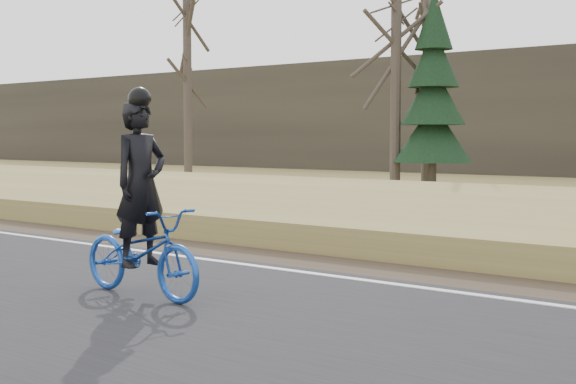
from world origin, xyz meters
The scene contains 12 objects.
ground centered at (0.00, 0.00, 0.00)m, with size 120.00×120.00×0.00m, color #95894C.
road centered at (0.00, -2.50, 0.03)m, with size 120.00×6.00×0.06m, color black.
edge_line centered at (0.00, 0.20, 0.07)m, with size 120.00×0.12×0.01m, color silver.
shoulder centered at (0.00, 1.20, 0.02)m, with size 120.00×1.60×0.04m, color #473A2B.
embankment centered at (0.00, 4.20, 0.22)m, with size 120.00×5.00×0.44m, color #95894C.
ballast centered at (0.00, 8.00, 0.23)m, with size 120.00×3.00×0.45m, color slate.
railroad centered at (0.00, 8.00, 0.53)m, with size 120.00×2.40×0.29m.
cyclist centered at (1.26, -2.20, 0.81)m, with size 1.97×0.77×2.37m.
bare_tree_far_left centered at (-16.48, 16.18, 4.18)m, with size 0.36×0.36×8.35m, color #483E35.
bare_tree_left centered at (-5.54, 17.12, 4.35)m, with size 0.36×0.36×8.69m, color #483E35.
bare_tree_near_left centered at (-5.60, 15.07, 3.64)m, with size 0.36×0.36×7.28m, color #483E35.
conifer centered at (-4.52, 15.65, 3.17)m, with size 2.60×2.60×6.69m.
Camera 1 is at (8.12, -8.26, 1.88)m, focal length 50.00 mm.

